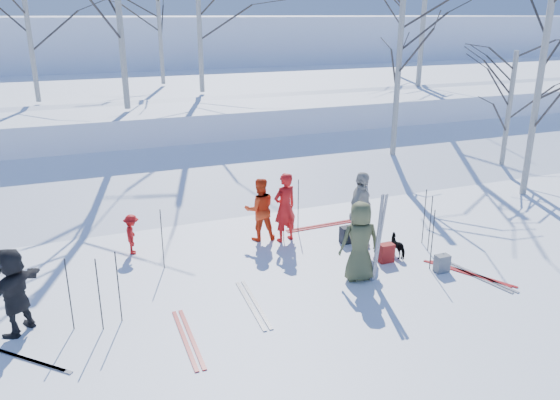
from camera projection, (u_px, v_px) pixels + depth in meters
name	position (u px, v px, depth m)	size (l,w,h in m)	color
ground	(307.00, 283.00, 11.08)	(120.00, 120.00, 0.00)	white
snow_ramp	(215.00, 182.00, 17.18)	(70.00, 9.50, 1.40)	white
snow_plateau	(158.00, 107.00, 25.70)	(70.00, 18.00, 2.20)	white
far_hill	(112.00, 56.00, 43.83)	(90.00, 30.00, 6.00)	white
skier_olive_center	(360.00, 242.00, 10.97)	(0.82, 0.53, 1.67)	#454B2D
skier_red_north	(285.00, 207.00, 12.89)	(0.61, 0.40, 1.69)	red
skier_redor_behind	(260.00, 209.00, 12.98)	(0.75, 0.58, 1.53)	red
skier_red_seated	(132.00, 234.00, 12.30)	(0.60, 0.34, 0.93)	red
skier_cream_east	(360.00, 211.00, 12.38)	(1.08, 0.45, 1.85)	beige
skier_grey_west	(14.00, 291.00, 9.14)	(1.43, 0.46, 1.54)	black
dog	(398.00, 246.00, 12.23)	(0.26, 0.58, 0.49)	black
upright_ski_left	(378.00, 239.00, 10.80)	(0.07, 0.02, 1.90)	silver
upright_ski_right	(380.00, 238.00, 10.83)	(0.07, 0.02, 1.90)	silver
ski_pair_a	(475.00, 275.00, 11.39)	(0.61, 1.90, 0.02)	silver
ski_pair_b	(469.00, 273.00, 11.45)	(1.05, 1.78, 0.02)	#A01617
ski_pair_c	(253.00, 304.00, 10.24)	(0.29, 1.91, 0.02)	silver
ski_pair_d	(22.00, 358.00, 8.64)	(1.49, 1.48, 0.02)	silver
ski_pair_e	(320.00, 226.00, 14.01)	(1.91, 0.26, 0.02)	#A01617
ski_pair_f	(188.00, 338.00, 9.16)	(0.22, 1.90, 0.02)	#A01617
ski_pole_a	(118.00, 287.00, 9.49)	(0.02, 0.02, 1.34)	black
ski_pole_b	(69.00, 294.00, 9.24)	(0.02, 0.02, 1.34)	black
ski_pole_c	(298.00, 205.00, 13.54)	(0.02, 0.02, 1.34)	black
ski_pole_d	(424.00, 217.00, 12.78)	(0.02, 0.02, 1.34)	black
ski_pole_e	(284.00, 214.00, 12.94)	(0.02, 0.02, 1.34)	black
ski_pole_f	(99.00, 295.00, 9.22)	(0.02, 0.02, 1.34)	black
ski_pole_g	(432.00, 240.00, 11.47)	(0.02, 0.02, 1.34)	black
ski_pole_h	(162.00, 239.00, 11.51)	(0.02, 0.02, 1.34)	black
ski_pole_i	(430.00, 224.00, 12.35)	(0.02, 0.02, 1.34)	black
backpack_red	(386.00, 253.00, 11.95)	(0.32, 0.22, 0.42)	maroon
backpack_grey	(442.00, 264.00, 11.49)	(0.30, 0.20, 0.38)	slate
backpack_dark	(348.00, 235.00, 12.96)	(0.34, 0.24, 0.40)	black
birch_plateau_b	(199.00, 17.00, 21.05)	(4.63, 4.63, 5.76)	silver
birch_plateau_c	(119.00, 8.00, 17.07)	(5.01, 5.01, 6.30)	silver
birch_plateau_d	(28.00, 29.00, 18.70)	(4.09, 4.09, 4.99)	silver
birch_plateau_e	(402.00, 4.00, 27.30)	(5.41, 5.41, 6.88)	silver
birch_plateau_g	(160.00, 28.00, 23.71)	(3.95, 3.95, 4.79)	silver
birch_edge_b	(537.00, 100.00, 15.63)	(4.58, 4.58, 5.69)	silver
birch_edge_c	(508.00, 113.00, 18.20)	(3.44, 3.44, 4.06)	silver
birch_edge_e	(397.00, 89.00, 17.80)	(4.59, 4.59, 5.71)	silver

